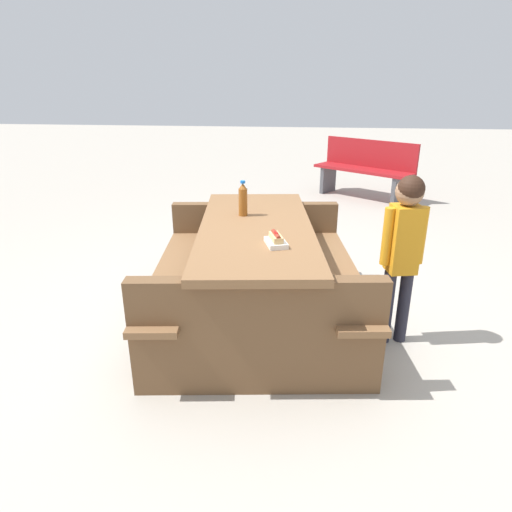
{
  "coord_description": "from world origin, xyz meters",
  "views": [
    {
      "loc": [
        2.9,
        0.33,
        1.67
      ],
      "look_at": [
        0.0,
        0.0,
        0.52
      ],
      "focal_mm": 31.5,
      "sensor_mm": 36.0,
      "label": 1
    }
  ],
  "objects_px": {
    "child_in_coat": "(404,240)",
    "park_bench_near": "(365,168)",
    "hotdog_tray": "(276,240)",
    "picnic_table": "(256,267)",
    "soda_bottle": "(243,200)"
  },
  "relations": [
    {
      "from": "hotdog_tray",
      "to": "park_bench_near",
      "type": "relative_size",
      "value": 0.14
    },
    {
      "from": "soda_bottle",
      "to": "park_bench_near",
      "type": "relative_size",
      "value": 0.18
    },
    {
      "from": "soda_bottle",
      "to": "child_in_coat",
      "type": "bearing_deg",
      "value": 70.89
    },
    {
      "from": "child_in_coat",
      "to": "park_bench_near",
      "type": "bearing_deg",
      "value": 176.64
    },
    {
      "from": "picnic_table",
      "to": "child_in_coat",
      "type": "xyz_separation_m",
      "value": [
        0.14,
        0.95,
        0.29
      ]
    },
    {
      "from": "hotdog_tray",
      "to": "park_bench_near",
      "type": "distance_m",
      "value": 4.49
    },
    {
      "from": "hotdog_tray",
      "to": "park_bench_near",
      "type": "xyz_separation_m",
      "value": [
        -4.35,
        1.03,
        -0.33
      ]
    },
    {
      "from": "picnic_table",
      "to": "park_bench_near",
      "type": "distance_m",
      "value": 4.15
    },
    {
      "from": "picnic_table",
      "to": "child_in_coat",
      "type": "height_order",
      "value": "child_in_coat"
    },
    {
      "from": "soda_bottle",
      "to": "park_bench_near",
      "type": "height_order",
      "value": "soda_bottle"
    },
    {
      "from": "soda_bottle",
      "to": "child_in_coat",
      "type": "distance_m",
      "value": 1.15
    },
    {
      "from": "picnic_table",
      "to": "child_in_coat",
      "type": "bearing_deg",
      "value": 81.43
    },
    {
      "from": "child_in_coat",
      "to": "park_bench_near",
      "type": "relative_size",
      "value": 0.79
    },
    {
      "from": "soda_bottle",
      "to": "hotdog_tray",
      "type": "height_order",
      "value": "soda_bottle"
    },
    {
      "from": "hotdog_tray",
      "to": "child_in_coat",
      "type": "relative_size",
      "value": 0.18
    }
  ]
}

